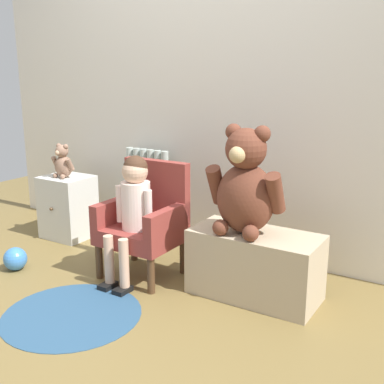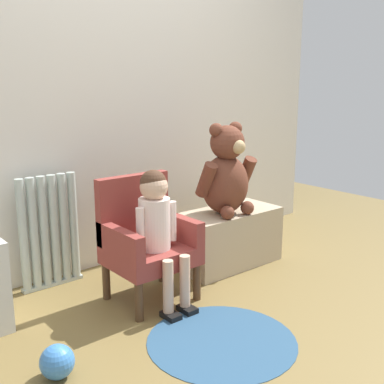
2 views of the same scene
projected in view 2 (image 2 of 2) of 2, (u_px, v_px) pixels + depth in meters
ground_plane at (228, 324)px, 2.43m from camera, size 6.00×6.00×0.00m
back_wall at (105, 80)px, 3.01m from camera, size 3.80×0.05×2.40m
radiator at (49, 232)px, 2.82m from camera, size 0.37×0.05×0.67m
child_armchair at (146, 239)px, 2.67m from camera, size 0.45×0.40×0.69m
child_figure at (157, 218)px, 2.55m from camera, size 0.25×0.35×0.75m
low_bench at (228, 238)px, 3.18m from camera, size 0.70×0.34×0.37m
large_teddy_bear at (226, 174)px, 3.03m from camera, size 0.42×0.30×0.58m
floor_rug at (222, 341)px, 2.27m from camera, size 0.71×0.71×0.01m
toy_ball at (57, 362)px, 1.98m from camera, size 0.15×0.15×0.15m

